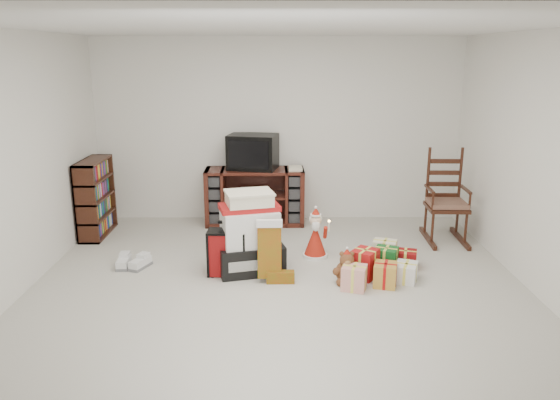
% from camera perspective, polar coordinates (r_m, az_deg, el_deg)
% --- Properties ---
extents(room, '(5.01, 5.01, 2.51)m').
position_cam_1_polar(room, '(5.09, -0.19, 3.42)').
color(room, beige).
rests_on(room, ground).
extents(tv_stand, '(1.34, 0.50, 0.76)m').
position_cam_1_polar(tv_stand, '(7.47, -2.65, 0.38)').
color(tv_stand, '#4E1E16').
rests_on(tv_stand, floor).
extents(bookshelf, '(0.27, 0.80, 0.98)m').
position_cam_1_polar(bookshelf, '(7.36, -18.70, 0.10)').
color(bookshelf, '#3C1910').
rests_on(bookshelf, floor).
extents(rocking_chair, '(0.50, 0.80, 1.19)m').
position_cam_1_polar(rocking_chair, '(7.12, 16.84, -0.80)').
color(rocking_chair, '#3C1910').
rests_on(rocking_chair, floor).
extents(gift_pile, '(0.79, 0.65, 0.86)m').
position_cam_1_polar(gift_pile, '(5.84, -3.18, -3.91)').
color(gift_pile, black).
rests_on(gift_pile, floor).
extents(red_suitcase, '(0.39, 0.22, 0.58)m').
position_cam_1_polar(red_suitcase, '(5.79, -5.54, -5.49)').
color(red_suitcase, maroon).
rests_on(red_suitcase, floor).
extents(stocking, '(0.31, 0.14, 0.66)m').
position_cam_1_polar(stocking, '(5.58, -1.11, -5.32)').
color(stocking, '#0D7A14').
rests_on(stocking, floor).
extents(teddy_bear, '(0.22, 0.20, 0.33)m').
position_cam_1_polar(teddy_bear, '(5.66, 6.95, -7.16)').
color(teddy_bear, brown).
rests_on(teddy_bear, floor).
extents(santa_figurine, '(0.29, 0.28, 0.60)m').
position_cam_1_polar(santa_figurine, '(6.27, 3.71, -4.00)').
color(santa_figurine, '#A61F11').
rests_on(santa_figurine, floor).
extents(mrs_claus_figurine, '(0.27, 0.26, 0.55)m').
position_cam_1_polar(mrs_claus_figurine, '(6.08, -5.15, -4.83)').
color(mrs_claus_figurine, '#A61F11').
rests_on(mrs_claus_figurine, floor).
extents(sneaker_pair, '(0.37, 0.32, 0.10)m').
position_cam_1_polar(sneaker_pair, '(6.24, -15.20, -6.36)').
color(sneaker_pair, silver).
rests_on(sneaker_pair, floor).
extents(gift_cluster, '(0.71, 1.04, 0.24)m').
position_cam_1_polar(gift_cluster, '(5.88, 10.64, -6.69)').
color(gift_cluster, '#AA1313').
rests_on(gift_cluster, floor).
extents(crt_television, '(0.71, 0.58, 0.47)m').
position_cam_1_polar(crt_television, '(7.37, -2.85, 5.06)').
color(crt_television, black).
rests_on(crt_television, tv_stand).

